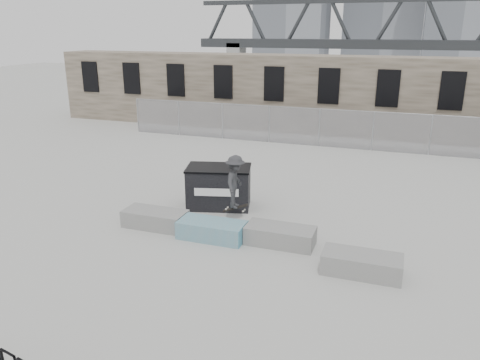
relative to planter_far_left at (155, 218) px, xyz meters
name	(u,v)px	position (x,y,z in m)	size (l,w,h in m)	color
ground	(241,241)	(2.93, -0.14, -0.29)	(120.00, 120.00, 0.00)	#A3A49F
stone_wall	(332,95)	(2.93, 16.10, 1.97)	(36.00, 2.58, 4.50)	brown
chainlink_fence	(319,127)	(2.93, 12.36, 0.75)	(22.06, 0.06, 2.02)	gray
planter_far_left	(155,218)	(0.00, 0.00, 0.00)	(2.00, 0.90, 0.53)	gray
planter_center_left	(212,229)	(2.03, -0.21, 0.00)	(2.00, 0.90, 0.53)	teal
planter_center_right	(280,235)	(4.05, 0.09, 0.00)	(2.00, 0.90, 0.53)	gray
planter_offset	(362,263)	(6.46, -0.90, 0.00)	(2.00, 0.90, 0.53)	gray
dumpster	(219,187)	(1.24, 2.33, 0.44)	(2.47, 1.86, 1.45)	black
truss_bridge	(461,44)	(12.93, 54.86, 3.84)	(70.00, 3.00, 9.80)	#2D3033
skateboarder	(235,182)	(2.47, 0.63, 1.28)	(0.79, 1.12, 1.81)	#2F3032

